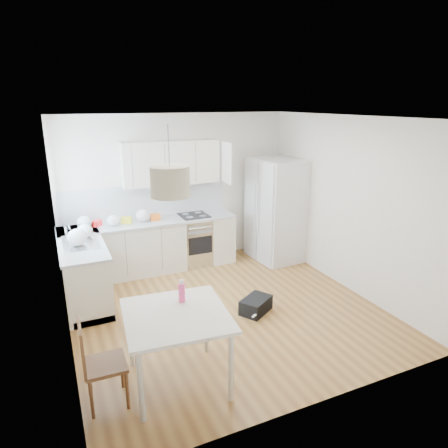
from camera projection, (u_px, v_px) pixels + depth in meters
name	position (u px, v px, depth m)	size (l,w,h in m)	color
floor	(225.00, 309.00, 5.81)	(4.20, 4.20, 0.00)	brown
ceiling	(225.00, 117.00, 5.01)	(4.20, 4.20, 0.00)	white
wall_back	(177.00, 190.00, 7.24)	(4.20, 4.20, 0.00)	white
wall_left	(59.00, 242.00, 4.59)	(4.20, 4.20, 0.00)	white
wall_right	(347.00, 204.00, 6.23)	(4.20, 4.20, 0.00)	white
window_glassblock	(52.00, 188.00, 5.47)	(0.02, 1.00, 1.00)	#BFE0F9
cabinets_back	(152.00, 247.00, 7.01)	(3.00, 0.60, 0.88)	silver
cabinets_left	(84.00, 271.00, 6.02)	(0.60, 1.80, 0.88)	silver
counter_back	(150.00, 222.00, 6.87)	(3.02, 0.64, 0.04)	#B5B7BA
counter_left	(80.00, 242.00, 5.88)	(0.64, 1.82, 0.04)	#B5B7BA
backsplash_back	(145.00, 201.00, 7.04)	(3.00, 0.01, 0.58)	white
backsplash_left	(56.00, 225.00, 5.68)	(0.01, 1.80, 0.58)	white
upper_cabinets	(171.00, 163.00, 6.88)	(1.70, 0.32, 0.75)	silver
range_oven	(195.00, 241.00, 7.32)	(0.50, 0.61, 0.88)	silver
sink	(81.00, 243.00, 5.83)	(0.50, 0.80, 0.16)	silver
refrigerator	(277.00, 210.00, 7.43)	(0.90, 0.95, 1.90)	silver
dining_table	(176.00, 322.00, 4.09)	(1.14, 1.14, 0.82)	beige
dining_chair	(105.00, 362.00, 3.88)	(0.39, 0.39, 0.93)	#4E3117
drink_bottle	(182.00, 291.00, 4.28)	(0.07, 0.07, 0.26)	#F5448A
gym_bag	(256.00, 305.00, 5.70)	(0.46, 0.30, 0.21)	black
pendant_lamp	(170.00, 182.00, 3.72)	(0.37, 0.37, 0.29)	beige
grocery_bag_a	(84.00, 222.00, 6.42)	(0.24, 0.20, 0.21)	white
grocery_bag_b	(113.00, 221.00, 6.56)	(0.21, 0.18, 0.19)	white
grocery_bag_c	(143.00, 216.00, 6.79)	(0.24, 0.20, 0.22)	white
grocery_bag_d	(85.00, 231.00, 6.01)	(0.23, 0.19, 0.21)	white
grocery_bag_e	(77.00, 237.00, 5.66)	(0.28, 0.24, 0.25)	white
snack_orange	(155.00, 217.00, 6.88)	(0.16, 0.10, 0.11)	#DB5C13
snack_yellow	(127.00, 220.00, 6.71)	(0.16, 0.10, 0.11)	yellow
snack_red	(97.00, 223.00, 6.56)	(0.15, 0.09, 0.10)	red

